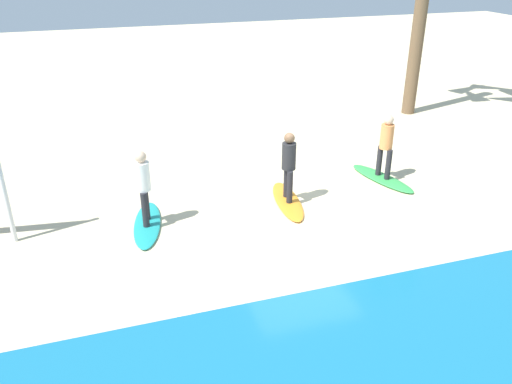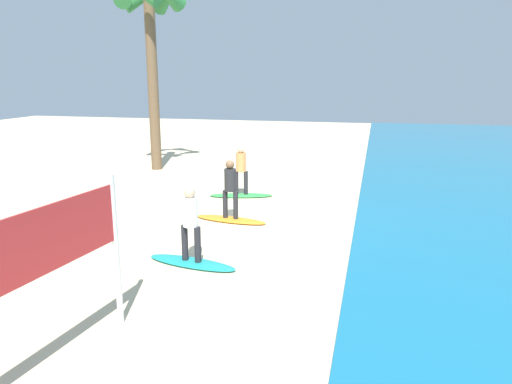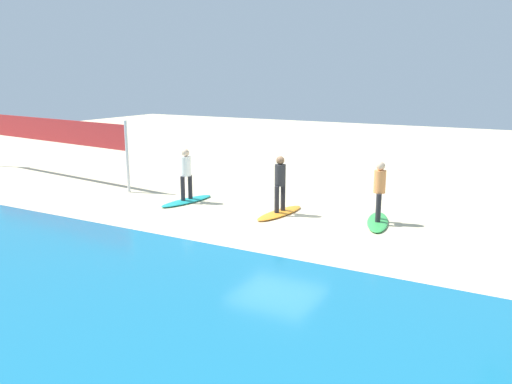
% 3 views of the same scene
% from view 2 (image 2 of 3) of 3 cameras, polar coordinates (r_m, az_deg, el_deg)
% --- Properties ---
extents(ground_plane, '(60.00, 60.00, 0.00)m').
position_cam_2_polar(ground_plane, '(13.70, -1.19, -3.37)').
color(ground_plane, beige).
extents(surfboard_green, '(1.06, 2.17, 0.09)m').
position_cam_2_polar(surfboard_green, '(16.38, -1.75, -0.39)').
color(surfboard_green, green).
rests_on(surfboard_green, ground).
extents(surfer_green, '(0.32, 0.45, 1.64)m').
position_cam_2_polar(surfer_green, '(16.17, -1.77, 3.02)').
color(surfer_green, '#232328').
rests_on(surfer_green, surfboard_green).
extents(surfboard_orange, '(0.85, 2.16, 0.09)m').
position_cam_2_polar(surfboard_orange, '(13.67, -2.99, -3.24)').
color(surfboard_orange, orange).
rests_on(surfboard_orange, ground).
extents(surfer_orange, '(0.32, 0.46, 1.64)m').
position_cam_2_polar(surfer_orange, '(13.42, -3.04, 0.82)').
color(surfer_orange, '#232328').
rests_on(surfer_orange, surfboard_orange).
extents(surfboard_teal, '(0.93, 2.17, 0.09)m').
position_cam_2_polar(surfboard_teal, '(10.70, -7.53, -8.20)').
color(surfboard_teal, teal).
rests_on(surfboard_teal, ground).
extents(surfer_teal, '(0.32, 0.45, 1.64)m').
position_cam_2_polar(surfer_teal, '(10.37, -7.70, -3.10)').
color(surfer_teal, '#232328').
rests_on(surfer_teal, surfboard_teal).
extents(palm_tree, '(2.88, 3.03, 7.87)m').
position_cam_2_polar(palm_tree, '(21.42, -12.36, 19.48)').
color(palm_tree, brown).
rests_on(palm_tree, ground).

